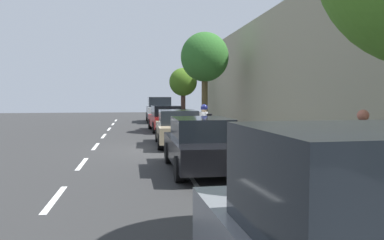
% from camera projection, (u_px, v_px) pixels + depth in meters
% --- Properties ---
extents(ground, '(66.43, 66.43, 0.00)m').
position_uv_depth(ground, '(166.00, 150.00, 15.59)').
color(ground, '#2D2D2D').
extents(sidewalk, '(3.40, 41.52, 0.14)m').
position_uv_depth(sidewalk, '(251.00, 146.00, 16.08)').
color(sidewalk, '#A7A196').
rests_on(sidewalk, ground).
extents(curb_edge, '(0.16, 41.52, 0.14)m').
position_uv_depth(curb_edge, '(209.00, 147.00, 15.83)').
color(curb_edge, gray).
rests_on(curb_edge, ground).
extents(lane_stripe_centre, '(0.14, 40.00, 0.01)m').
position_uv_depth(lane_stripe_centre, '(90.00, 154.00, 14.44)').
color(lane_stripe_centre, white).
rests_on(lane_stripe_centre, ground).
extents(lane_stripe_bike_edge, '(0.12, 41.52, 0.01)m').
position_uv_depth(lane_stripe_bike_edge, '(172.00, 149.00, 15.63)').
color(lane_stripe_bike_edge, white).
rests_on(lane_stripe_bike_edge, ground).
extents(building_facade, '(0.50, 41.52, 6.25)m').
position_uv_depth(building_facade, '(298.00, 72.00, 16.16)').
color(building_facade, gray).
rests_on(building_facade, ground).
extents(parked_sedan_black_second, '(1.89, 4.42, 1.52)m').
position_uv_depth(parked_sedan_black_second, '(201.00, 145.00, 11.22)').
color(parked_sedan_black_second, black).
rests_on(parked_sedan_black_second, ground).
extents(parked_sedan_tan_mid, '(1.89, 4.43, 1.52)m').
position_uv_depth(parked_sedan_tan_mid, '(178.00, 128.00, 16.87)').
color(parked_sedan_tan_mid, tan).
rests_on(parked_sedan_tan_mid, ground).
extents(parked_sedan_red_far, '(2.02, 4.49, 1.52)m').
position_uv_depth(parked_sedan_red_far, '(166.00, 118.00, 23.54)').
color(parked_sedan_red_far, maroon).
rests_on(parked_sedan_red_far, ground).
extents(parked_suv_silver_farthest, '(1.99, 4.71, 1.99)m').
position_uv_depth(parked_suv_silver_farthest, '(159.00, 109.00, 31.08)').
color(parked_suv_silver_farthest, '#B7BABF').
rests_on(parked_suv_silver_farthest, ground).
extents(bicycle_at_curb, '(1.48, 1.03, 0.78)m').
position_uv_depth(bicycle_at_curb, '(197.00, 139.00, 15.74)').
color(bicycle_at_curb, black).
rests_on(bicycle_at_curb, ground).
extents(cyclist_with_backpack, '(0.49, 0.59, 1.81)m').
position_uv_depth(cyclist_with_backpack, '(205.00, 122.00, 15.28)').
color(cyclist_with_backpack, '#C6B284').
rests_on(cyclist_with_backpack, ground).
extents(street_tree_mid_block, '(2.73, 2.73, 5.59)m').
position_uv_depth(street_tree_mid_block, '(205.00, 58.00, 22.36)').
color(street_tree_mid_block, brown).
rests_on(street_tree_mid_block, sidewalk).
extents(street_tree_far_end, '(2.31, 2.31, 4.26)m').
position_uv_depth(street_tree_far_end, '(183.00, 83.00, 32.69)').
color(street_tree_far_end, '#4D332B').
rests_on(street_tree_far_end, sidewalk).
extents(pedestrian_on_phone, '(0.54, 0.39, 1.73)m').
position_uv_depth(pedestrian_on_phone, '(362.00, 145.00, 8.26)').
color(pedestrian_on_phone, black).
rests_on(pedestrian_on_phone, sidewalk).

